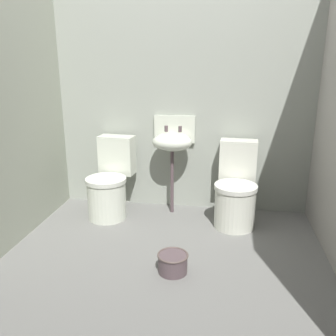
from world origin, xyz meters
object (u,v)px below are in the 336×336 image
object	(u,v)px
toilet_left	(110,185)
toilet_right	(236,192)
bucket	(173,263)
sink	(173,141)

from	to	relation	value
toilet_left	toilet_right	bearing A→B (deg)	-174.22
toilet_right	bucket	world-z (taller)	toilet_right
toilet_left	toilet_right	distance (m)	1.25
toilet_left	sink	bearing A→B (deg)	-157.12
toilet_left	bucket	size ratio (longest dim) A/B	3.32
toilet_right	toilet_left	bearing A→B (deg)	3.51
sink	bucket	size ratio (longest dim) A/B	4.21
toilet_right	sink	world-z (taller)	sink
toilet_right	bucket	xyz separation A→B (m)	(-0.47, -0.95, -0.24)
toilet_right	bucket	distance (m)	1.09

